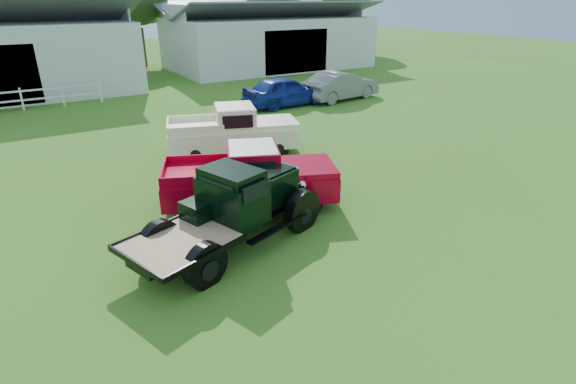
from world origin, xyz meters
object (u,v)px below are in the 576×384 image
white_pickup (233,131)px  misc_car_blue (285,91)px  red_pickup (250,177)px  misc_car_grey (341,86)px  vintage_flatbed (230,209)px

white_pickup → misc_car_blue: white_pickup is taller
red_pickup → misc_car_grey: red_pickup is taller
vintage_flatbed → misc_car_blue: vintage_flatbed is taller
vintage_flatbed → white_pickup: bearing=45.6°
red_pickup → misc_car_blue: (7.59, 10.64, -0.11)m
vintage_flatbed → misc_car_grey: 17.55m
red_pickup → vintage_flatbed: bearing=-105.9°
misc_car_grey → vintage_flatbed: bearing=125.7°
white_pickup → misc_car_grey: bearing=49.6°
vintage_flatbed → misc_car_grey: (12.67, 12.14, -0.18)m
vintage_flatbed → white_pickup: (3.02, 6.32, -0.06)m
vintage_flatbed → white_pickup: 7.01m
misc_car_blue → misc_car_grey: bearing=-96.4°
misc_car_grey → white_pickup: bearing=113.0°
white_pickup → misc_car_blue: size_ratio=1.06×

